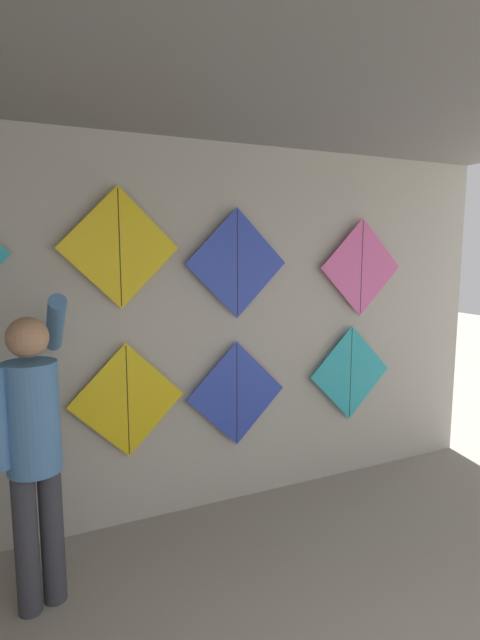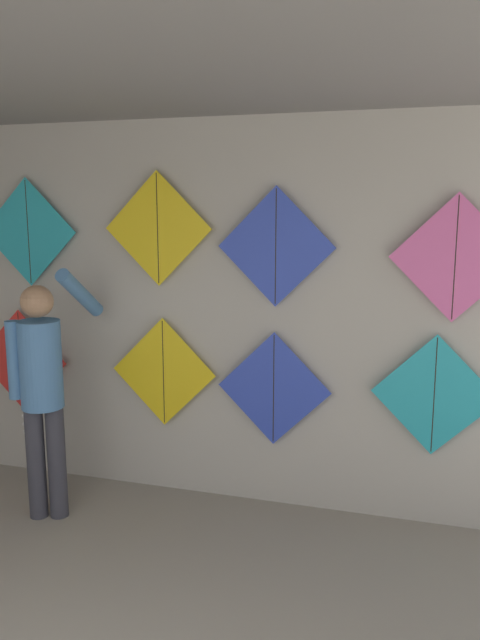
{
  "view_description": "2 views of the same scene",
  "coord_description": "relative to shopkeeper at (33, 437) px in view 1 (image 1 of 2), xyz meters",
  "views": [
    {
      "loc": [
        -1.14,
        0.2,
        2.02
      ],
      "look_at": [
        0.36,
        3.39,
        1.52
      ],
      "focal_mm": 28.0,
      "sensor_mm": 36.0,
      "label": 1
    },
    {
      "loc": [
        1.43,
        -0.56,
        2.19
      ],
      "look_at": [
        0.26,
        3.39,
        1.43
      ],
      "focal_mm": 35.0,
      "sensor_mm": 36.0,
      "label": 2
    }
  ],
  "objects": [
    {
      "name": "kite_1",
      "position": [
        0.65,
        0.59,
        -0.04
      ],
      "size": [
        0.83,
        0.01,
        0.83
      ],
      "color": "yellow"
    },
    {
      "name": "kite_2",
      "position": [
        1.5,
        0.59,
        -0.1
      ],
      "size": [
        0.83,
        0.01,
        0.83
      ],
      "color": "blue"
    },
    {
      "name": "kite_6",
      "position": [
        1.5,
        0.59,
        0.91
      ],
      "size": [
        0.83,
        0.01,
        0.83
      ],
      "color": "blue"
    },
    {
      "name": "shopkeeper",
      "position": [
        0.0,
        0.0,
        0.0
      ],
      "size": [
        0.43,
        0.67,
        1.78
      ],
      "rotation": [
        0.0,
        0.0,
        0.33
      ],
      "color": "#383842",
      "rests_on": "ground"
    },
    {
      "name": "kite_7",
      "position": [
        2.68,
        0.59,
        0.86
      ],
      "size": [
        0.83,
        0.01,
        0.83
      ],
      "color": "pink"
    },
    {
      "name": "back_panel",
      "position": [
        1.06,
        0.68,
        0.4
      ],
      "size": [
        5.75,
        0.06,
        2.8
      ],
      "primitive_type": "cube",
      "color": "#BCB7AD",
      "rests_on": "ground"
    },
    {
      "name": "kite_5",
      "position": [
        0.63,
        0.59,
        1.03
      ],
      "size": [
        0.83,
        0.01,
        0.83
      ],
      "color": "yellow"
    },
    {
      "name": "ceiling_slab",
      "position": [
        1.06,
        -1.19,
        1.82
      ],
      "size": [
        5.75,
        4.49,
        0.04
      ],
      "primitive_type": "cube",
      "color": "gray"
    },
    {
      "name": "kite_3",
      "position": [
        2.6,
        0.59,
        -0.05
      ],
      "size": [
        0.83,
        0.01,
        0.83
      ],
      "color": "#28B2C6"
    }
  ]
}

